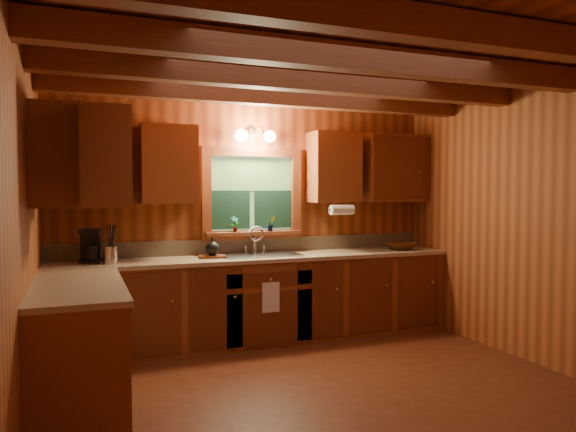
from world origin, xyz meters
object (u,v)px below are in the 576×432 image
(sink, at_px, (260,260))
(cutting_board, at_px, (212,257))
(coffee_maker, at_px, (91,246))
(wicker_basket, at_px, (400,246))

(sink, relative_size, cutting_board, 3.18)
(sink, relative_size, coffee_maker, 2.57)
(coffee_maker, relative_size, cutting_board, 1.24)
(cutting_board, bearing_deg, sink, 5.93)
(coffee_maker, relative_size, wicker_basket, 0.94)
(sink, distance_m, wicker_basket, 1.69)
(cutting_board, bearing_deg, coffee_maker, -178.56)
(coffee_maker, xyz_separation_m, wicker_basket, (3.34, -0.13, -0.12))
(cutting_board, distance_m, wicker_basket, 2.19)
(sink, bearing_deg, cutting_board, -179.27)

